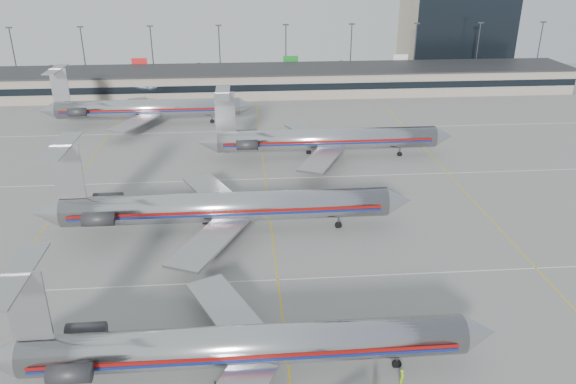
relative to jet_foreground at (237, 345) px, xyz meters
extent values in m
plane|color=gray|center=(4.41, 5.06, -3.31)|extent=(260.00, 260.00, 0.00)
cube|color=silver|center=(4.41, 15.06, -3.30)|extent=(160.00, 0.15, 0.02)
cube|color=gray|center=(4.41, 103.06, -0.31)|extent=(160.00, 16.00, 6.00)
cube|color=black|center=(4.41, 94.96, -0.11)|extent=(160.00, 0.20, 1.60)
cube|color=#2D2D30|center=(4.41, 103.06, 2.79)|extent=(162.00, 17.00, 0.30)
cylinder|color=#38383D|center=(-58.59, 117.06, 4.19)|extent=(0.30, 0.30, 15.00)
cube|color=#2D2D30|center=(-58.59, 117.06, 11.79)|extent=(1.60, 0.40, 0.35)
cylinder|color=#38383D|center=(-40.59, 117.06, 4.19)|extent=(0.30, 0.30, 15.00)
cube|color=#2D2D30|center=(-40.59, 117.06, 11.79)|extent=(1.60, 0.40, 0.35)
cylinder|color=#38383D|center=(-22.59, 117.06, 4.19)|extent=(0.30, 0.30, 15.00)
cube|color=#2D2D30|center=(-22.59, 117.06, 11.79)|extent=(1.60, 0.40, 0.35)
cylinder|color=#38383D|center=(-4.59, 117.06, 4.19)|extent=(0.30, 0.30, 15.00)
cube|color=#2D2D30|center=(-4.59, 117.06, 11.79)|extent=(1.60, 0.40, 0.35)
cylinder|color=#38383D|center=(13.41, 117.06, 4.19)|extent=(0.30, 0.30, 15.00)
cube|color=#2D2D30|center=(13.41, 117.06, 11.79)|extent=(1.60, 0.40, 0.35)
cylinder|color=#38383D|center=(31.41, 117.06, 4.19)|extent=(0.30, 0.30, 15.00)
cube|color=#2D2D30|center=(31.41, 117.06, 11.79)|extent=(1.60, 0.40, 0.35)
cylinder|color=#38383D|center=(49.41, 117.06, 4.19)|extent=(0.30, 0.30, 15.00)
cube|color=#2D2D30|center=(49.41, 117.06, 11.79)|extent=(1.60, 0.40, 0.35)
cylinder|color=#38383D|center=(67.41, 117.06, 4.19)|extent=(0.30, 0.30, 15.00)
cube|color=#2D2D30|center=(67.41, 117.06, 11.79)|extent=(1.60, 0.40, 0.35)
cylinder|color=#38383D|center=(85.41, 117.06, 4.19)|extent=(0.30, 0.30, 15.00)
cube|color=#2D2D30|center=(85.41, 117.06, 11.79)|extent=(1.60, 0.40, 0.35)
cube|color=tan|center=(66.41, 133.06, 9.19)|extent=(30.00, 20.00, 25.00)
cylinder|color=silver|center=(0.92, 0.00, -0.05)|extent=(37.24, 3.44, 3.44)
cone|color=silver|center=(21.03, 0.00, -0.05)|extent=(2.98, 3.44, 3.44)
cone|color=#A9A9AE|center=(-19.38, 0.00, -0.05)|extent=(3.35, 3.44, 3.44)
cube|color=maroon|center=(0.92, -1.73, 0.09)|extent=(35.38, 0.05, 0.33)
cube|color=navy|center=(0.92, -1.73, -0.28)|extent=(35.38, 0.05, 0.26)
cube|color=#A9A9AE|center=(-0.94, 6.52, -0.98)|extent=(8.66, 12.62, 0.30)
cube|color=#A9A9AE|center=(-16.31, 0.00, 4.84)|extent=(3.17, 0.23, 6.33)
cube|color=#A9A9AE|center=(-16.58, 0.00, 7.82)|extent=(2.23, 9.78, 0.17)
cylinder|color=#2D2D30|center=(-13.05, 2.66, 0.23)|extent=(3.35, 1.58, 1.58)
cylinder|color=#2D2D30|center=(-13.05, -2.65, 0.23)|extent=(3.35, 1.58, 1.58)
cylinder|color=#2D2D30|center=(13.95, 0.00, -2.54)|extent=(0.19, 0.19, 1.54)
cylinder|color=#2D2D30|center=(-1.88, 2.24, -2.54)|extent=(0.19, 0.19, 1.54)
cylinder|color=black|center=(13.95, 0.00, -2.98)|extent=(0.84, 0.28, 0.84)
cylinder|color=silver|center=(-1.23, 27.11, 0.31)|extent=(41.37, 3.83, 3.83)
cone|color=silver|center=(21.11, 27.11, 0.31)|extent=(3.31, 3.83, 3.83)
cone|color=#A9A9AE|center=(-23.78, 27.11, 0.31)|extent=(3.72, 3.83, 3.83)
cube|color=maroon|center=(-1.23, 25.18, 0.47)|extent=(39.30, 0.05, 0.36)
cube|color=navy|center=(-1.23, 25.18, 0.05)|extent=(39.30, 0.05, 0.29)
cube|color=#A9A9AE|center=(-3.30, 34.35, -0.72)|extent=(9.62, 14.02, 0.33)
cube|color=#A9A9AE|center=(-3.30, 19.87, -0.72)|extent=(9.62, 14.02, 0.33)
cube|color=#A9A9AE|center=(-20.37, 27.11, 5.74)|extent=(3.52, 0.26, 7.03)
cube|color=#A9A9AE|center=(-20.68, 27.11, 9.05)|extent=(2.48, 10.86, 0.19)
cylinder|color=#2D2D30|center=(-16.75, 30.05, 0.62)|extent=(3.72, 1.76, 1.76)
cylinder|color=#2D2D30|center=(-16.75, 24.16, 0.62)|extent=(3.72, 1.76, 1.76)
cylinder|color=#2D2D30|center=(13.25, 27.11, -2.46)|extent=(0.21, 0.21, 1.71)
cylinder|color=#2D2D30|center=(-4.33, 24.62, -2.46)|extent=(0.21, 0.21, 1.71)
cylinder|color=#2D2D30|center=(-4.33, 29.59, -2.46)|extent=(0.21, 0.21, 1.71)
cylinder|color=black|center=(13.25, 27.11, -2.95)|extent=(0.93, 0.31, 0.93)
cylinder|color=silver|center=(15.69, 53.80, 0.20)|extent=(38.08, 3.71, 3.71)
cone|color=silver|center=(36.33, 53.80, 0.20)|extent=(3.21, 3.71, 3.71)
cone|color=#A9A9AE|center=(-5.16, 53.80, 0.20)|extent=(3.61, 3.71, 3.71)
cube|color=maroon|center=(15.69, 51.94, 0.35)|extent=(36.17, 0.05, 0.35)
cube|color=navy|center=(15.69, 51.94, -0.05)|extent=(36.17, 0.05, 0.28)
cube|color=#A9A9AE|center=(13.68, 60.81, -0.80)|extent=(9.32, 13.58, 0.32)
cube|color=#A9A9AE|center=(13.68, 46.79, -0.80)|extent=(9.32, 13.58, 0.32)
cube|color=#A9A9AE|center=(-1.85, 53.80, 5.46)|extent=(3.41, 0.25, 6.81)
cube|color=#A9A9AE|center=(-2.15, 53.80, 8.67)|extent=(2.40, 10.52, 0.18)
cylinder|color=#2D2D30|center=(1.66, 56.66, 0.50)|extent=(3.61, 1.70, 1.70)
cylinder|color=#2D2D30|center=(1.66, 50.94, 0.50)|extent=(3.61, 1.70, 1.70)
cylinder|color=#2D2D30|center=(28.71, 53.80, -2.48)|extent=(0.20, 0.20, 1.65)
cylinder|color=#2D2D30|center=(12.68, 51.40, -2.48)|extent=(0.20, 0.20, 1.65)
cylinder|color=#2D2D30|center=(12.68, 56.20, -2.48)|extent=(0.20, 0.20, 1.65)
cylinder|color=black|center=(28.71, 53.80, -2.96)|extent=(0.90, 0.30, 0.90)
cylinder|color=silver|center=(-18.28, 77.31, 0.15)|extent=(37.56, 3.66, 3.66)
cone|color=silver|center=(2.08, 77.31, 0.15)|extent=(3.16, 3.66, 3.66)
cone|color=#A9A9AE|center=(-38.83, 77.31, 0.15)|extent=(3.56, 3.66, 3.66)
cube|color=maroon|center=(-18.28, 75.47, 0.30)|extent=(35.68, 0.05, 0.35)
cube|color=navy|center=(-18.28, 75.47, -0.10)|extent=(35.68, 0.05, 0.28)
cube|color=#A9A9AE|center=(-20.25, 84.22, -0.84)|extent=(9.19, 13.40, 0.32)
cube|color=#A9A9AE|center=(-20.25, 70.39, -0.84)|extent=(9.19, 13.40, 0.32)
cube|color=#A9A9AE|center=(-35.57, 77.31, 5.34)|extent=(3.36, 0.25, 6.72)
cube|color=#A9A9AE|center=(-35.87, 77.31, 8.50)|extent=(2.37, 10.38, 0.18)
cylinder|color=#2D2D30|center=(-32.11, 80.12, 0.45)|extent=(3.56, 1.68, 1.68)
cylinder|color=#2D2D30|center=(-32.11, 74.49, 0.45)|extent=(3.56, 1.68, 1.68)
cylinder|color=#2D2D30|center=(-5.43, 77.31, -2.49)|extent=(0.20, 0.20, 1.63)
cylinder|color=#2D2D30|center=(-21.24, 74.93, -2.49)|extent=(0.20, 0.20, 1.63)
cylinder|color=#2D2D30|center=(-21.24, 79.68, -2.49)|extent=(0.20, 0.20, 1.63)
cylinder|color=black|center=(-5.43, 77.31, -2.96)|extent=(0.89, 0.30, 0.89)
imported|color=#8BCF13|center=(13.75, -2.34, -2.46)|extent=(0.65, 0.74, 1.71)
camera|label=1|loc=(1.13, -38.39, 30.76)|focal=35.00mm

